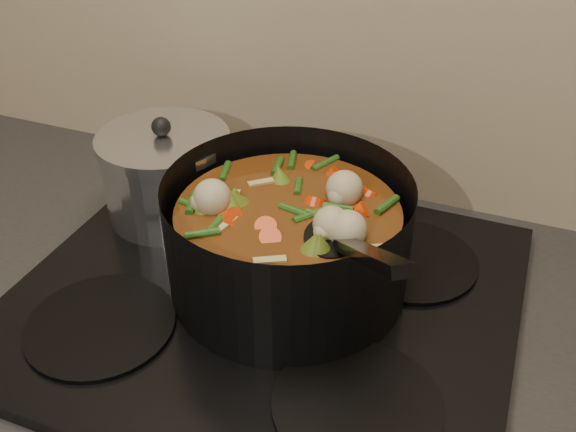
% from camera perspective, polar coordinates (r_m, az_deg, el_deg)
% --- Properties ---
extents(stovetop, '(0.62, 0.54, 0.03)m').
position_cam_1_polar(stovetop, '(0.83, -2.02, -7.24)').
color(stovetop, black).
rests_on(stovetop, counter).
extents(stockpot, '(0.39, 0.40, 0.22)m').
position_cam_1_polar(stockpot, '(0.80, 0.02, -2.12)').
color(stockpot, black).
rests_on(stockpot, stovetop).
extents(saucepan, '(0.19, 0.19, 0.16)m').
position_cam_1_polar(saucepan, '(0.96, -10.71, 3.67)').
color(saucepan, silver).
rests_on(saucepan, stovetop).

